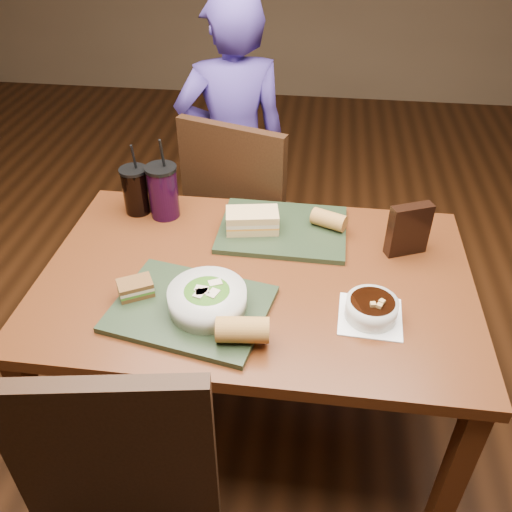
% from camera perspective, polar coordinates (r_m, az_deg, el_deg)
% --- Properties ---
extents(ground, '(6.00, 6.00, 0.00)m').
position_cam_1_polar(ground, '(2.19, -0.00, -17.35)').
color(ground, '#381C0B').
rests_on(ground, ground).
extents(dining_table, '(1.30, 0.85, 0.75)m').
position_cam_1_polar(dining_table, '(1.70, -0.00, -4.32)').
color(dining_table, '#522610').
rests_on(dining_table, ground).
extents(chair_far, '(0.54, 0.55, 1.00)m').
position_cam_1_polar(chair_far, '(2.28, -1.96, 4.36)').
color(chair_far, black).
rests_on(chair_far, ground).
extents(diner, '(0.58, 0.47, 1.37)m').
position_cam_1_polar(diner, '(2.50, -2.40, 11.05)').
color(diner, '#402E80').
rests_on(diner, ground).
extents(tray_near, '(0.47, 0.39, 0.02)m').
position_cam_1_polar(tray_near, '(1.52, -6.89, -5.52)').
color(tray_near, black).
rests_on(tray_near, dining_table).
extents(tray_far, '(0.43, 0.33, 0.02)m').
position_cam_1_polar(tray_far, '(1.82, 2.84, 2.82)').
color(tray_far, black).
rests_on(tray_far, dining_table).
extents(salad_bowl, '(0.22, 0.22, 0.07)m').
position_cam_1_polar(salad_bowl, '(1.48, -5.15, -4.43)').
color(salad_bowl, silver).
rests_on(salad_bowl, tray_near).
extents(soup_bowl, '(0.18, 0.18, 0.07)m').
position_cam_1_polar(soup_bowl, '(1.51, 12.06, -5.43)').
color(soup_bowl, white).
rests_on(soup_bowl, dining_table).
extents(sandwich_near, '(0.12, 0.10, 0.05)m').
position_cam_1_polar(sandwich_near, '(1.57, -12.57, -3.29)').
color(sandwich_near, '#593819').
rests_on(sandwich_near, tray_near).
extents(sandwich_far, '(0.19, 0.12, 0.07)m').
position_cam_1_polar(sandwich_far, '(1.79, -0.40, 3.77)').
color(sandwich_far, tan).
rests_on(sandwich_far, tray_far).
extents(baguette_near, '(0.14, 0.08, 0.07)m').
position_cam_1_polar(baguette_near, '(1.39, -1.42, -7.77)').
color(baguette_near, '#AD7533').
rests_on(baguette_near, tray_near).
extents(baguette_far, '(0.13, 0.10, 0.06)m').
position_cam_1_polar(baguette_far, '(1.82, 7.67, 3.81)').
color(baguette_far, '#AD7533').
rests_on(baguette_far, tray_far).
extents(cup_cola, '(0.10, 0.10, 0.26)m').
position_cam_1_polar(cup_cola, '(1.94, -12.54, 6.79)').
color(cup_cola, black).
rests_on(cup_cola, dining_table).
extents(cup_berry, '(0.11, 0.11, 0.29)m').
position_cam_1_polar(cup_berry, '(1.89, -9.74, 6.74)').
color(cup_berry, black).
rests_on(cup_berry, dining_table).
extents(chip_bag, '(0.14, 0.09, 0.17)m').
position_cam_1_polar(chip_bag, '(1.75, 15.76, 2.69)').
color(chip_bag, black).
rests_on(chip_bag, dining_table).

